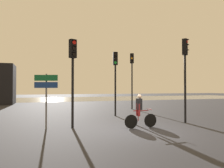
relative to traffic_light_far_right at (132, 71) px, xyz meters
name	(u,v)px	position (x,y,z in m)	size (l,w,h in m)	color
ground_plane	(137,131)	(-3.89, -9.31, -3.50)	(120.00, 120.00, 0.00)	#28282D
water_strip	(64,99)	(-3.89, 20.81, -3.50)	(80.00, 16.00, 0.01)	slate
traffic_light_far_right	(132,71)	(0.00, 0.00, 0.00)	(0.40, 0.42, 5.10)	black
traffic_light_near_left	(73,66)	(-6.54, -7.68, -0.52)	(0.39, 0.41, 4.29)	black
traffic_light_center	(115,71)	(-3.06, -4.06, -0.43)	(0.37, 0.39, 4.43)	black
traffic_light_near_right	(185,65)	(-0.35, -8.08, -0.27)	(0.41, 0.42, 4.68)	black
direction_sign_post	(46,91)	(-7.76, -7.50, -1.71)	(1.06, 0.37, 2.60)	slate
cyclist	(140,111)	(-3.46, -8.71, -2.68)	(1.71, 0.46, 1.62)	black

